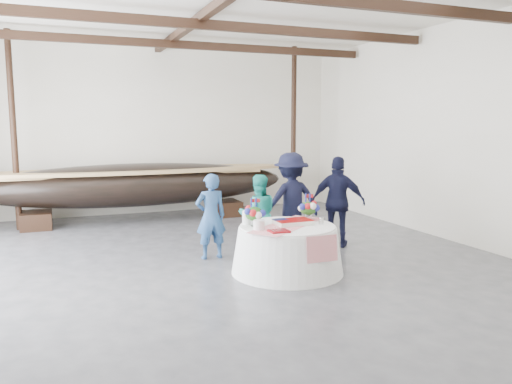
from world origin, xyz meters
name	(u,v)px	position (x,y,z in m)	size (l,w,h in m)	color
floor	(229,269)	(0.00, 0.00, 0.00)	(10.00, 12.00, 0.01)	#3D3D42
wall_back	(159,130)	(0.00, 6.00, 2.25)	(10.00, 0.02, 4.50)	silver
wall_right	(467,133)	(5.00, 0.00, 2.25)	(0.02, 12.00, 4.50)	silver
pavilion_structure	(212,32)	(0.00, 0.82, 4.00)	(9.80, 11.76, 4.50)	black
longboat_display	(137,185)	(-0.81, 4.80, 0.93)	(7.77, 1.55, 1.46)	black
banquet_table	(287,249)	(0.84, -0.50, 0.39)	(1.84, 1.84, 0.79)	white
tabletop_items	(281,215)	(0.80, -0.34, 0.94)	(1.68, 1.47, 0.40)	red
guest_woman_blue	(211,216)	(-0.08, 0.80, 0.78)	(0.57, 0.37, 1.55)	navy
guest_woman_teal	(258,215)	(0.83, 0.76, 0.75)	(0.73, 0.57, 1.50)	teal
guest_man_left	(291,201)	(1.60, 0.97, 0.94)	(1.21, 0.70, 1.88)	black
guest_man_right	(338,202)	(2.52, 0.73, 0.90)	(1.05, 0.44, 1.80)	black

